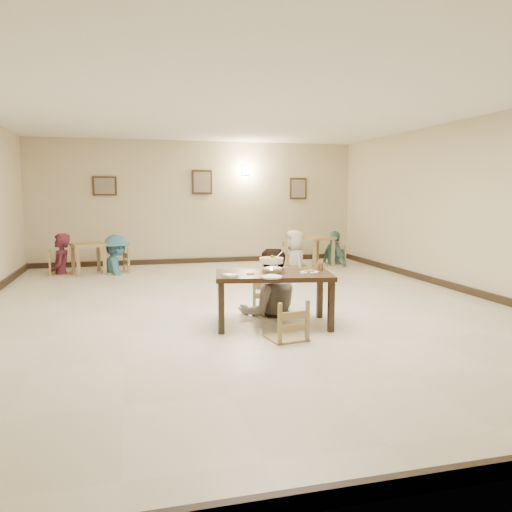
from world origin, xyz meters
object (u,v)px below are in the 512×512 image
object	(u,v)px
main_diner	(270,248)
bg_chair_rr	(335,246)
drink_glass	(320,266)
bg_table_right	(316,242)
bg_table_left	(88,250)
bg_chair_rl	(295,244)
chair_far	(267,279)
bg_chair_ll	(60,252)
bg_diner_b	(115,235)
bg_chair_lr	(116,249)
bg_diner_a	(59,233)
bg_diner_c	(295,230)
curry_warmer	(271,261)
bg_diner_d	(335,231)
chair_near	(286,301)
main_table	(274,279)

from	to	relation	value
main_diner	bg_chair_rr	size ratio (longest dim) A/B	2.08
drink_glass	bg_table_right	bearing A→B (deg)	69.39
drink_glass	main_diner	bearing A→B (deg)	128.87
bg_table_left	bg_chair_rl	bearing A→B (deg)	0.53
drink_glass	bg_table_left	size ratio (longest dim) A/B	0.17
chair_far	bg_chair_ll	size ratio (longest dim) A/B	0.98
bg_chair_rl	bg_chair_ll	bearing A→B (deg)	95.04
bg_chair_ll	bg_diner_b	xyz separation A→B (m)	(1.14, -0.03, 0.34)
main_diner	bg_chair_lr	size ratio (longest dim) A/B	1.82
chair_far	bg_chair_rr	bearing A→B (deg)	69.25
main_diner	bg_diner_a	bearing A→B (deg)	-50.66
bg_diner_b	bg_chair_rr	bearing A→B (deg)	-105.47
bg_chair_ll	bg_diner_c	xyz separation A→B (m)	(5.26, 0.02, 0.36)
bg_diner_b	chair_far	bearing A→B (deg)	-168.91
drink_glass	bg_chair_rl	xyz separation A→B (m)	(1.37, 5.09, -0.23)
curry_warmer	bg_chair_ll	bearing A→B (deg)	122.27
bg_chair_rr	main_diner	bearing A→B (deg)	-36.43
bg_diner_c	bg_diner_d	bearing A→B (deg)	85.14
bg_chair_ll	bg_chair_lr	bearing A→B (deg)	-98.11
chair_far	bg_diner_b	size ratio (longest dim) A/B	0.58
main_diner	bg_table_left	size ratio (longest dim) A/B	2.30
main_diner	bg_table_left	distance (m)	5.24
drink_glass	bg_diner_c	xyz separation A→B (m)	(1.37, 5.09, 0.10)
drink_glass	bg_diner_d	xyz separation A→B (m)	(2.40, 5.09, 0.05)
chair_near	bg_table_right	bearing A→B (deg)	-123.24
bg_chair_lr	bg_diner_c	size ratio (longest dim) A/B	0.60
bg_table_right	bg_chair_rr	bearing A→B (deg)	7.84
bg_table_right	bg_chair_rl	world-z (taller)	bg_chair_rl
main_diner	bg_chair_rl	xyz separation A→B (m)	(1.89, 4.45, -0.41)
chair_far	bg_chair_rr	distance (m)	5.27
chair_far	bg_chair_lr	world-z (taller)	bg_chair_lr
bg_chair_rl	bg_diner_a	distance (m)	5.27
chair_far	bg_chair_rl	distance (m)	4.78
main_table	bg_diner_c	size ratio (longest dim) A/B	0.94
bg_chair_lr	bg_chair_rr	distance (m)	5.15
bg_table_right	bg_chair_ll	xyz separation A→B (m)	(-5.77, 0.05, -0.07)
chair_far	bg_chair_rl	world-z (taller)	bg_chair_rl
main_table	bg_chair_rl	bearing A→B (deg)	78.66
main_diner	bg_diner_c	bearing A→B (deg)	-110.91
bg_diner_c	bg_chair_rr	bearing A→B (deg)	85.14
bg_chair_rl	bg_diner_c	world-z (taller)	bg_diner_c
main_table	bg_diner_b	size ratio (longest dim) A/B	0.96
main_table	bg_chair_lr	bearing A→B (deg)	122.87
bg_chair_rl	bg_chair_lr	bearing A→B (deg)	95.56
bg_chair_rr	bg_diner_a	world-z (taller)	bg_diner_a
curry_warmer	drink_glass	world-z (taller)	curry_warmer
bg_table_right	bg_diner_c	size ratio (longest dim) A/B	0.52
drink_glass	bg_chair_rr	distance (m)	5.63
main_table	bg_chair_lr	size ratio (longest dim) A/B	1.56
chair_near	main_table	bearing A→B (deg)	-101.38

